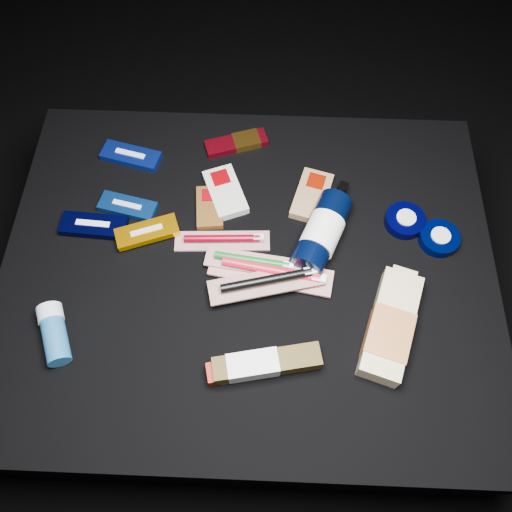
{
  "coord_description": "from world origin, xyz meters",
  "views": [
    {
      "loc": [
        0.03,
        -0.43,
        1.29
      ],
      "look_at": [
        0.01,
        0.01,
        0.42
      ],
      "focal_mm": 35.0,
      "sensor_mm": 36.0,
      "label": 1
    }
  ],
  "objects_px": {
    "deodorant_stick": "(54,333)",
    "toothpaste_carton_red": "(249,367)",
    "lotion_bottle": "(322,233)",
    "bodywash_bottle": "(390,327)"
  },
  "relations": [
    {
      "from": "deodorant_stick",
      "to": "lotion_bottle",
      "type": "bearing_deg",
      "value": 1.75
    },
    {
      "from": "bodywash_bottle",
      "to": "toothpaste_carton_red",
      "type": "height_order",
      "value": "bodywash_bottle"
    },
    {
      "from": "deodorant_stick",
      "to": "toothpaste_carton_red",
      "type": "xyz_separation_m",
      "value": [
        0.35,
        -0.05,
        -0.01
      ]
    },
    {
      "from": "deodorant_stick",
      "to": "toothpaste_carton_red",
      "type": "height_order",
      "value": "deodorant_stick"
    },
    {
      "from": "lotion_bottle",
      "to": "toothpaste_carton_red",
      "type": "xyz_separation_m",
      "value": [
        -0.13,
        -0.27,
        -0.02
      ]
    },
    {
      "from": "lotion_bottle",
      "to": "bodywash_bottle",
      "type": "height_order",
      "value": "lotion_bottle"
    },
    {
      "from": "toothpaste_carton_red",
      "to": "deodorant_stick",
      "type": "bearing_deg",
      "value": 159.59
    },
    {
      "from": "lotion_bottle",
      "to": "deodorant_stick",
      "type": "height_order",
      "value": "lotion_bottle"
    },
    {
      "from": "bodywash_bottle",
      "to": "deodorant_stick",
      "type": "height_order",
      "value": "same"
    },
    {
      "from": "bodywash_bottle",
      "to": "deodorant_stick",
      "type": "xyz_separation_m",
      "value": [
        -0.61,
        -0.03,
        0.0
      ]
    }
  ]
}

